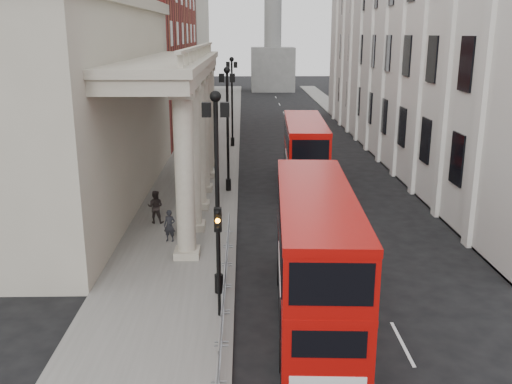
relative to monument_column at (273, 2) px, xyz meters
name	(u,v)px	position (x,y,z in m)	size (l,w,h in m)	color
ground	(232,345)	(-6.00, -92.00, -15.98)	(260.00, 260.00, 0.00)	black
sidewalk_west	(203,160)	(-9.00, -62.00, -15.92)	(6.00, 140.00, 0.12)	slate
sidewalk_east	(395,159)	(7.50, -62.00, -15.92)	(3.00, 140.00, 0.12)	slate
kerb	(238,160)	(-6.05, -62.00, -15.91)	(0.20, 140.00, 0.14)	slate
portico_building	(67,109)	(-16.50, -74.00, -9.98)	(9.00, 28.00, 12.00)	#A29B88
brick_building	(144,29)	(-16.50, -44.00, -4.98)	(9.00, 32.00, 22.00)	maroon
west_building_far	(177,37)	(-16.50, -12.00, -5.98)	(9.00, 30.00, 20.00)	#A29B88
east_building	(428,9)	(10.00, -60.00, -3.48)	(8.00, 55.00, 25.00)	beige
monument_column	(273,2)	(0.00, 0.00, 0.00)	(8.00, 8.00, 54.20)	#60605E
lamp_post_south	(217,181)	(-6.60, -88.00, -11.07)	(1.05, 0.44, 8.32)	black
lamp_post_mid	(228,121)	(-6.60, -72.00, -11.07)	(1.05, 0.44, 8.32)	black
lamp_post_north	(232,96)	(-6.60, -56.00, -11.07)	(1.05, 0.44, 8.32)	black
traffic_light	(218,242)	(-6.50, -90.02, -12.88)	(0.28, 0.33, 4.30)	black
crowd_barriers	(224,299)	(-6.35, -89.78, -15.31)	(0.50, 18.75, 1.10)	gray
bus_near	(315,252)	(-2.87, -89.73, -13.43)	(3.27, 11.44, 4.89)	#A70A07
bus_far	(305,152)	(-1.24, -70.36, -13.53)	(3.07, 10.96, 4.69)	#B10B08
pedestrian_a	(170,226)	(-9.39, -81.85, -15.03)	(0.61, 0.40, 1.66)	black
pedestrian_b	(155,207)	(-10.55, -78.85, -14.92)	(0.92, 0.72, 1.89)	black
pedestrian_c	(195,174)	(-8.95, -70.68, -15.01)	(0.83, 0.54, 1.71)	black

